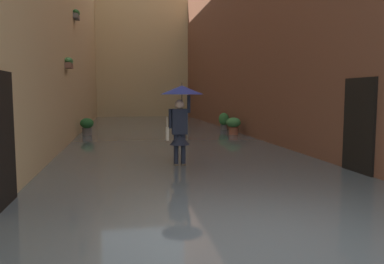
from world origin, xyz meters
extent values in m
plane|color=slate|center=(0.00, -12.91, 0.00)|extent=(64.54, 64.54, 0.00)
cube|color=#515B60|center=(0.00, -12.91, 0.03)|extent=(7.93, 31.82, 0.07)
cube|color=black|center=(-3.55, -3.33, 1.10)|extent=(0.08, 1.10, 2.20)
cube|color=black|center=(3.55, -1.98, 1.10)|extent=(0.08, 1.10, 2.20)
cube|color=brown|center=(3.47, -9.52, 2.81)|extent=(0.20, 0.70, 0.18)
ellipsoid|color=#428947|center=(3.47, -9.52, 2.97)|extent=(0.28, 0.76, 0.24)
cube|color=#66605B|center=(3.47, -12.33, 5.01)|extent=(0.20, 0.70, 0.18)
ellipsoid|color=#2D7033|center=(3.47, -12.33, 5.17)|extent=(0.28, 0.76, 0.24)
cube|color=tan|center=(0.00, -26.72, 4.58)|extent=(10.73, 1.80, 9.16)
cube|color=#4C4233|center=(0.38, -4.95, 0.05)|extent=(0.12, 0.24, 0.10)
cylinder|color=#1E2333|center=(0.38, -4.95, 0.47)|extent=(0.12, 0.12, 0.74)
cube|color=#4C4233|center=(0.20, -4.94, 0.05)|extent=(0.12, 0.24, 0.10)
cylinder|color=#1E2333|center=(0.20, -4.94, 0.47)|extent=(0.12, 0.12, 0.74)
cube|color=#1E2333|center=(0.29, -4.95, 1.16)|extent=(0.39, 0.23, 0.63)
cone|color=#1E2333|center=(0.29, -4.95, 0.72)|extent=(0.52, 0.52, 0.28)
sphere|color=#DBB293|center=(0.29, -4.95, 1.58)|extent=(0.23, 0.23, 0.23)
cylinder|color=#1E2333|center=(0.06, -4.94, 1.59)|extent=(0.09, 0.09, 0.44)
cylinder|color=#1E2333|center=(0.52, -4.96, 1.23)|extent=(0.09, 0.09, 0.48)
cylinder|color=black|center=(0.23, -4.95, 1.70)|extent=(0.02, 0.02, 0.47)
cone|color=navy|center=(0.23, -4.95, 1.94)|extent=(1.07, 1.07, 0.22)
cylinder|color=black|center=(0.23, -4.95, 2.08)|extent=(0.01, 0.01, 0.08)
cube|color=beige|center=(0.60, -4.94, 0.86)|extent=(0.07, 0.28, 0.32)
torus|color=beige|center=(0.60, -4.94, 1.14)|extent=(0.03, 0.30, 0.30)
cylinder|color=#66605B|center=(3.19, -12.57, 0.18)|extent=(0.41, 0.41, 0.35)
torus|color=#56524E|center=(3.19, -12.57, 0.35)|extent=(0.44, 0.44, 0.04)
ellipsoid|color=#23602D|center=(3.19, -12.57, 0.58)|extent=(0.58, 0.58, 0.44)
cylinder|color=#9E563D|center=(-3.11, -11.61, 0.19)|extent=(0.41, 0.41, 0.38)
torus|color=brown|center=(-3.11, -11.61, 0.38)|extent=(0.45, 0.45, 0.04)
ellipsoid|color=#428947|center=(-3.11, -11.61, 0.60)|extent=(0.65, 0.65, 0.43)
cylinder|color=#66605B|center=(-3.31, -13.96, 0.14)|extent=(0.33, 0.33, 0.29)
torus|color=#56524E|center=(-3.31, -13.96, 0.29)|extent=(0.36, 0.36, 0.04)
ellipsoid|color=#387F3D|center=(-3.31, -13.96, 0.59)|extent=(0.51, 0.51, 0.62)
camera|label=1|loc=(1.70, 4.34, 1.84)|focal=35.55mm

